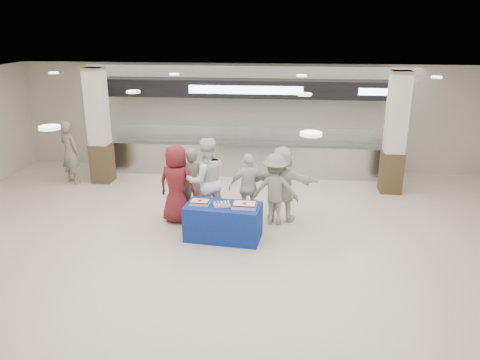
# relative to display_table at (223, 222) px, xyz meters

# --- Properties ---
(ground) EXTENTS (14.00, 14.00, 0.00)m
(ground) POSITION_rel_display_table_xyz_m (0.05, -0.84, -0.38)
(ground) COLOR beige
(ground) RESTS_ON ground
(serving_line) EXTENTS (8.70, 0.85, 2.80)m
(serving_line) POSITION_rel_display_table_xyz_m (0.05, 4.56, 0.78)
(serving_line) COLOR #ADAFB4
(serving_line) RESTS_ON ground
(column_left) EXTENTS (0.55, 0.55, 3.20)m
(column_left) POSITION_rel_display_table_xyz_m (-3.95, 3.36, 1.15)
(column_left) COLOR #3D2D1B
(column_left) RESTS_ON ground
(column_right) EXTENTS (0.55, 0.55, 3.20)m
(column_right) POSITION_rel_display_table_xyz_m (4.05, 3.36, 1.15)
(column_right) COLOR #3D2D1B
(column_right) RESTS_ON ground
(display_table) EXTENTS (1.62, 0.93, 0.75)m
(display_table) POSITION_rel_display_table_xyz_m (0.00, 0.00, 0.00)
(display_table) COLOR navy
(display_table) RESTS_ON ground
(sheet_cake_left) EXTENTS (0.42, 0.34, 0.09)m
(sheet_cake_left) POSITION_rel_display_table_xyz_m (-0.49, 0.03, 0.42)
(sheet_cake_left) COLOR white
(sheet_cake_left) RESTS_ON display_table
(sheet_cake_right) EXTENTS (0.49, 0.39, 0.10)m
(sheet_cake_right) POSITION_rel_display_table_xyz_m (0.45, -0.05, 0.43)
(sheet_cake_right) COLOR white
(sheet_cake_right) RESTS_ON display_table
(cupcake_tray) EXTENTS (0.40, 0.34, 0.06)m
(cupcake_tray) POSITION_rel_display_table_xyz_m (-0.02, -0.04, 0.40)
(cupcake_tray) COLOR #AEAEB3
(cupcake_tray) RESTS_ON display_table
(civilian_maroon) EXTENTS (0.99, 0.77, 1.80)m
(civilian_maroon) POSITION_rel_display_table_xyz_m (-1.16, 0.77, 0.52)
(civilian_maroon) COLOR maroon
(civilian_maroon) RESTS_ON ground
(soldier_a) EXTENTS (0.70, 0.57, 1.66)m
(soldier_a) POSITION_rel_display_table_xyz_m (-0.89, 1.10, 0.45)
(soldier_a) COLOR slate
(soldier_a) RESTS_ON ground
(chef_tall) EXTENTS (1.17, 1.07, 1.96)m
(chef_tall) POSITION_rel_display_table_xyz_m (-0.50, 0.87, 0.60)
(chef_tall) COLOR white
(chef_tall) RESTS_ON ground
(chef_short) EXTENTS (0.98, 0.55, 1.57)m
(chef_short) POSITION_rel_display_table_xyz_m (0.44, 1.08, 0.41)
(chef_short) COLOR white
(chef_short) RESTS_ON ground
(soldier_b) EXTENTS (1.07, 0.64, 1.62)m
(soldier_b) POSITION_rel_display_table_xyz_m (1.04, 0.93, 0.43)
(soldier_b) COLOR slate
(soldier_b) RESTS_ON ground
(civilian_white) EXTENTS (1.67, 0.69, 1.75)m
(civilian_white) POSITION_rel_display_table_xyz_m (1.18, 1.14, 0.50)
(civilian_white) COLOR silver
(civilian_white) RESTS_ON ground
(soldier_bg) EXTENTS (0.78, 0.69, 1.80)m
(soldier_bg) POSITION_rel_display_table_xyz_m (-4.79, 3.17, 0.52)
(soldier_bg) COLOR slate
(soldier_bg) RESTS_ON ground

